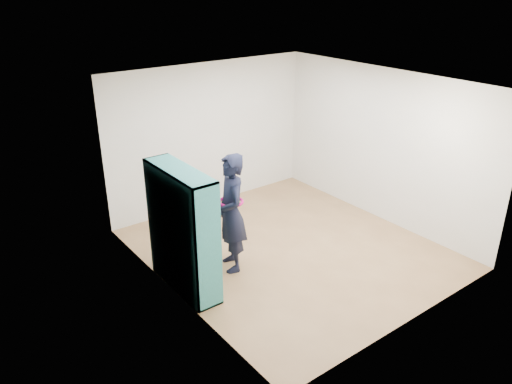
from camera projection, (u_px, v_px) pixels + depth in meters
floor at (290, 249)px, 7.83m from camera, size 4.50×4.50×0.00m
ceiling at (295, 83)px, 6.79m from camera, size 4.50×4.50×0.00m
wall_left at (170, 207)px, 6.21m from camera, size 0.02×4.50×2.60m
wall_right at (382, 146)px, 8.42m from camera, size 0.02×4.50×2.60m
wall_back at (210, 135)px, 8.96m from camera, size 4.00×0.02×2.60m
wall_front at (422, 229)px, 5.67m from camera, size 4.00×0.02×2.60m
bookshelf at (181, 232)px, 6.55m from camera, size 0.38×1.29×1.72m
person at (231, 213)px, 7.01m from camera, size 0.60×0.74×1.75m
smartphone at (218, 205)px, 7.00m from camera, size 0.04×0.10×0.13m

